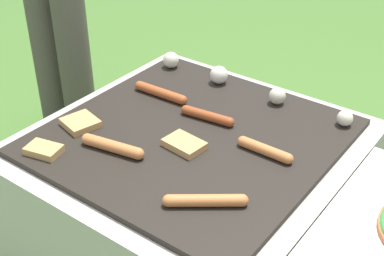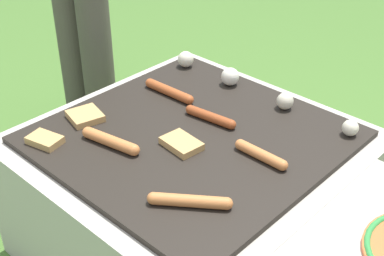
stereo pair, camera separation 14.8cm
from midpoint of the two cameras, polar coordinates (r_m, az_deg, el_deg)
name	(u,v)px [view 1 (the left image)]	position (r m, az deg, el deg)	size (l,w,h in m)	color
ground_plane	(192,246)	(1.77, -2.46, -12.56)	(14.00, 14.00, 0.00)	#47702D
grill	(192,194)	(1.62, -2.64, -7.20)	(0.85, 0.85, 0.43)	#B2AA9E
sausage_front_center	(265,150)	(1.41, 4.81, -2.43)	(0.17, 0.03, 0.03)	#C6753D
sausage_back_center	(205,200)	(1.24, -2.02, -7.86)	(0.17, 0.13, 0.03)	#C6753D
sausage_mid_right	(161,93)	(1.68, -5.91, 3.70)	(0.20, 0.04, 0.03)	#A34C23
sausage_mid_left	(207,116)	(1.55, -1.09, 1.22)	(0.17, 0.05, 0.03)	#93421E
sausage_back_right	(112,146)	(1.44, -11.43, -2.02)	(0.19, 0.06, 0.03)	#C6753D
bread_slice_left	(44,150)	(1.49, -18.33, -2.32)	(0.10, 0.08, 0.02)	tan
bread_slice_center	(184,144)	(1.44, -3.79, -1.84)	(0.11, 0.08, 0.02)	tan
bread_slice_right	(80,123)	(1.58, -14.49, 0.45)	(0.11, 0.11, 0.02)	tan
mushroom_row	(235,81)	(1.72, 2.17, 4.95)	(0.69, 0.06, 0.06)	beige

